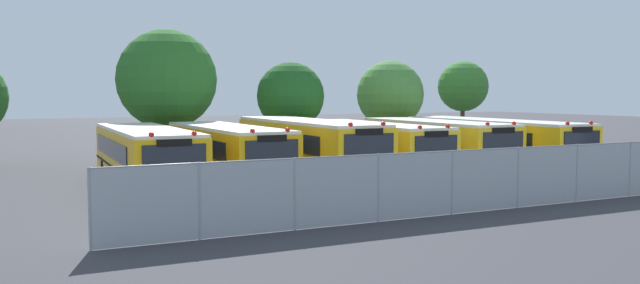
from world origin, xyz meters
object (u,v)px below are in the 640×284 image
object	(u,v)px
school_bus_1	(227,152)
tree_4	(462,86)
school_bus_3	(371,146)
school_bus_4	(435,143)
school_bus_0	(145,155)
school_bus_2	(307,147)
traffic_cone	(211,219)
school_bus_5	(491,141)
tree_2	(288,95)
tree_1	(166,79)
tree_3	(391,95)

from	to	relation	value
school_bus_1	tree_4	xyz separation A→B (m)	(19.64, 9.50, 2.91)
school_bus_3	school_bus_4	distance (m)	3.56
school_bus_3	school_bus_0	bearing A→B (deg)	-0.22
school_bus_2	traffic_cone	distance (m)	10.73
school_bus_4	traffic_cone	size ratio (longest dim) A/B	20.02
school_bus_3	traffic_cone	world-z (taller)	school_bus_3
school_bus_5	school_bus_0	bearing A→B (deg)	-0.15
tree_2	tree_1	bearing A→B (deg)	-179.77
school_bus_0	school_bus_5	world-z (taller)	school_bus_5
school_bus_0	tree_4	distance (m)	25.09
tree_3	traffic_cone	world-z (taller)	tree_3
tree_2	tree_4	distance (m)	13.87
school_bus_5	tree_2	xyz separation A→B (m)	(-7.60, 7.76, 2.27)
school_bus_1	school_bus_3	distance (m)	6.78
tree_3	school_bus_1	bearing A→B (deg)	-148.53
school_bus_5	school_bus_2	bearing A→B (deg)	-0.48
school_bus_4	tree_2	world-z (taller)	tree_2
school_bus_3	traffic_cone	size ratio (longest dim) A/B	20.55
tree_2	traffic_cone	bearing A→B (deg)	-120.41
tree_1	school_bus_1	bearing A→B (deg)	-84.09
school_bus_2	school_bus_4	size ratio (longest dim) A/B	1.13
tree_1	school_bus_5	bearing A→B (deg)	-28.37
school_bus_3	tree_3	xyz separation A→B (m)	(6.28, 8.26, 2.28)
school_bus_2	tree_4	world-z (taller)	tree_4
traffic_cone	school_bus_3	bearing A→B (deg)	39.13
school_bus_4	tree_2	distance (m)	8.99
school_bus_3	tree_1	distance (m)	11.09
school_bus_5	tree_2	size ratio (longest dim) A/B	2.16
tree_2	traffic_cone	xyz separation A→B (m)	(-9.22, -15.71, -3.38)
school_bus_5	tree_3	xyz separation A→B (m)	(-0.51, 8.47, 2.25)
school_bus_0	tree_4	bearing A→B (deg)	-155.97
school_bus_5	school_bus_4	bearing A→B (deg)	-3.23
school_bus_4	tree_3	world-z (taller)	tree_3
school_bus_3	school_bus_4	xyz separation A→B (m)	(3.56, 0.03, 0.02)
school_bus_2	school_bus_5	xyz separation A→B (m)	(10.02, -0.26, -0.07)
school_bus_2	tree_4	xyz separation A→B (m)	(16.09, 9.72, 2.81)
school_bus_1	school_bus_2	size ratio (longest dim) A/B	0.88
school_bus_1	school_bus_5	xyz separation A→B (m)	(13.57, -0.48, 0.03)
school_bus_5	school_bus_1	bearing A→B (deg)	-1.02
school_bus_3	tree_3	bearing A→B (deg)	-126.70
school_bus_5	tree_4	size ratio (longest dim) A/B	1.99
school_bus_4	tree_3	bearing A→B (deg)	-107.13
tree_2	school_bus_1	bearing A→B (deg)	-129.33
tree_1	school_bus_4	bearing A→B (deg)	-34.05
school_bus_0	school_bus_4	xyz separation A→B (m)	(13.67, -0.10, 0.02)
school_bus_5	tree_4	world-z (taller)	tree_4
school_bus_2	school_bus_5	bearing A→B (deg)	179.58
school_bus_2	tree_3	xyz separation A→B (m)	(9.51, 8.21, 2.18)
school_bus_3	school_bus_5	size ratio (longest dim) A/B	0.87
school_bus_2	school_bus_4	world-z (taller)	school_bus_2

